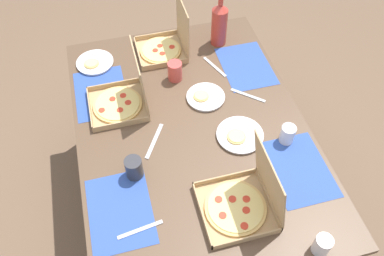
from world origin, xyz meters
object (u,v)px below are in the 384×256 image
(soda_bottle, at_px, (219,23))
(cup_clear_right, at_px, (287,134))
(pizza_box_edge_far, at_px, (123,99))
(plate_middle, at_px, (205,97))
(pizza_box_center, at_px, (165,45))
(cup_spare, at_px, (134,168))
(plate_far_left, at_px, (240,135))
(pizza_box_corner_left, at_px, (243,202))
(plate_near_right, at_px, (95,63))
(cup_red, at_px, (174,71))
(cup_dark, at_px, (322,245))

(soda_bottle, relative_size, cup_clear_right, 3.45)
(pizza_box_edge_far, height_order, plate_middle, pizza_box_edge_far)
(pizza_box_center, bearing_deg, cup_spare, -21.85)
(plate_far_left, height_order, plate_middle, same)
(pizza_box_corner_left, height_order, plate_near_right, pizza_box_corner_left)
(plate_middle, bearing_deg, pizza_box_center, -164.08)
(cup_red, bearing_deg, pizza_box_corner_left, 6.69)
(soda_bottle, bearing_deg, plate_near_right, -89.68)
(pizza_box_corner_left, bearing_deg, pizza_box_center, -174.87)
(plate_near_right, relative_size, soda_bottle, 0.63)
(pizza_box_edge_far, relative_size, plate_near_right, 1.55)
(pizza_box_center, relative_size, soda_bottle, 0.93)
(pizza_box_corner_left, height_order, cup_clear_right, pizza_box_corner_left)
(plate_far_left, bearing_deg, plate_middle, -162.21)
(pizza_box_edge_far, bearing_deg, cup_dark, 33.33)
(cup_spare, xyz_separation_m, cup_red, (-0.54, 0.31, 0.00))
(pizza_box_edge_far, bearing_deg, plate_near_right, -162.45)
(pizza_box_corner_left, distance_m, cup_red, 0.82)
(pizza_box_edge_far, distance_m, soda_bottle, 0.71)
(soda_bottle, height_order, cup_red, soda_bottle)
(plate_far_left, distance_m, cup_red, 0.51)
(pizza_box_center, distance_m, plate_middle, 0.43)
(plate_far_left, bearing_deg, plate_near_right, -138.27)
(cup_clear_right, relative_size, cup_dark, 1.00)
(cup_clear_right, bearing_deg, pizza_box_corner_left, -48.87)
(pizza_box_edge_far, height_order, cup_spare, pizza_box_edge_far)
(pizza_box_corner_left, xyz_separation_m, plate_middle, (-0.63, 0.02, -0.04))
(pizza_box_edge_far, distance_m, cup_red, 0.32)
(plate_far_left, xyz_separation_m, cup_clear_right, (0.08, 0.20, 0.04))
(cup_clear_right, bearing_deg, plate_near_right, -133.06)
(plate_middle, distance_m, cup_dark, 0.91)
(pizza_box_corner_left, bearing_deg, plate_middle, 177.90)
(plate_near_right, xyz_separation_m, cup_red, (0.22, 0.40, 0.04))
(cup_clear_right, xyz_separation_m, cup_red, (-0.54, -0.41, 0.01))
(cup_dark, bearing_deg, pizza_box_edge_far, -146.67)
(soda_bottle, height_order, cup_spare, soda_bottle)
(cup_dark, bearing_deg, soda_bottle, -179.49)
(pizza_box_corner_left, distance_m, cup_spare, 0.49)
(cup_spare, height_order, cup_dark, cup_spare)
(pizza_box_corner_left, bearing_deg, plate_near_right, -154.38)
(cup_clear_right, bearing_deg, cup_spare, -89.67)
(pizza_box_corner_left, bearing_deg, plate_far_left, 162.32)
(soda_bottle, bearing_deg, pizza_box_center, -89.95)
(cup_spare, bearing_deg, pizza_box_corner_left, 55.84)
(plate_near_right, distance_m, cup_clear_right, 1.12)
(pizza_box_center, height_order, cup_red, pizza_box_center)
(pizza_box_center, bearing_deg, pizza_box_edge_far, -40.30)
(pizza_box_edge_far, xyz_separation_m, pizza_box_corner_left, (0.69, 0.39, 0.00))
(pizza_box_corner_left, bearing_deg, cup_spare, -124.16)
(plate_middle, relative_size, cup_spare, 1.90)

